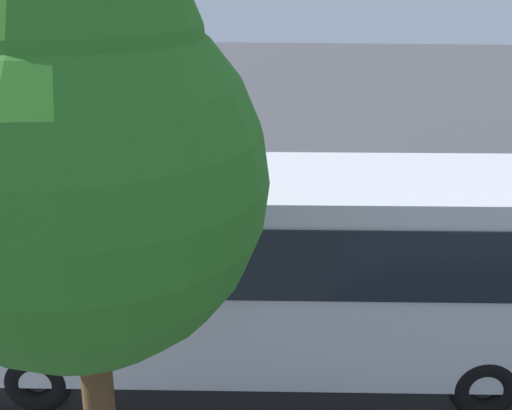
% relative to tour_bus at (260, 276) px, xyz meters
% --- Properties ---
extents(ground_plane, '(80.00, 80.00, 0.00)m').
position_rel_tour_bus_xyz_m(ground_plane, '(-0.53, -4.03, -1.64)').
color(ground_plane, '#424247').
extents(tour_bus, '(9.20, 2.96, 3.25)m').
position_rel_tour_bus_xyz_m(tour_bus, '(0.00, 0.00, 0.00)').
color(tour_bus, silver).
rests_on(tour_bus, ground_plane).
extents(spectator_far_left, '(0.57, 0.31, 1.80)m').
position_rel_tour_bus_xyz_m(spectator_far_left, '(-1.76, -2.70, -0.57)').
color(spectator_far_left, black).
rests_on(spectator_far_left, ground_plane).
extents(spectator_left, '(0.57, 0.31, 1.65)m').
position_rel_tour_bus_xyz_m(spectator_left, '(-0.63, -2.98, -0.67)').
color(spectator_left, black).
rests_on(spectator_left, ground_plane).
extents(spectator_centre, '(0.58, 0.34, 1.70)m').
position_rel_tour_bus_xyz_m(spectator_centre, '(0.30, -2.57, -0.63)').
color(spectator_centre, black).
rests_on(spectator_centre, ground_plane).
extents(spectator_right, '(0.58, 0.35, 1.76)m').
position_rel_tour_bus_xyz_m(spectator_right, '(1.23, -2.67, -0.59)').
color(spectator_right, black).
rests_on(spectator_right, ground_plane).
extents(spectator_far_right, '(0.57, 0.33, 1.80)m').
position_rel_tour_bus_xyz_m(spectator_far_right, '(2.39, -2.75, -0.56)').
color(spectator_far_right, black).
rests_on(spectator_far_right, ground_plane).
extents(parked_motorcycle_silver, '(2.04, 0.62, 0.99)m').
position_rel_tour_bus_xyz_m(parked_motorcycle_silver, '(-3.26, -2.28, -1.16)').
color(parked_motorcycle_silver, black).
rests_on(parked_motorcycle_silver, ground_plane).
extents(stunt_motorcycle, '(1.86, 0.72, 1.88)m').
position_rel_tour_bus_xyz_m(stunt_motorcycle, '(1.09, -7.15, -0.59)').
color(stunt_motorcycle, black).
rests_on(stunt_motorcycle, ground_plane).
extents(tree_left, '(3.44, 3.44, 6.58)m').
position_rel_tour_bus_xyz_m(tree_left, '(1.39, 3.69, 2.95)').
color(tree_left, '#51381E').
rests_on(tree_left, ground_plane).
extents(bay_line_a, '(0.17, 4.33, 0.01)m').
position_rel_tour_bus_xyz_m(bay_line_a, '(-3.66, -4.76, -1.64)').
color(bay_line_a, white).
rests_on(bay_line_a, ground_plane).
extents(bay_line_b, '(0.17, 4.29, 0.01)m').
position_rel_tour_bus_xyz_m(bay_line_b, '(-0.94, -4.76, -1.64)').
color(bay_line_b, white).
rests_on(bay_line_b, ground_plane).
extents(bay_line_c, '(0.17, 4.17, 0.01)m').
position_rel_tour_bus_xyz_m(bay_line_c, '(1.79, -4.76, -1.64)').
color(bay_line_c, white).
rests_on(bay_line_c, ground_plane).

